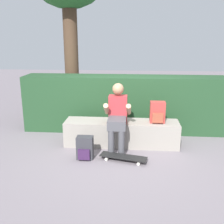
{
  "coord_description": "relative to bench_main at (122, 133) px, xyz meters",
  "views": [
    {
      "loc": [
        0.22,
        -4.68,
        2.06
      ],
      "look_at": [
        -0.18,
        0.19,
        0.68
      ],
      "focal_mm": 43.46,
      "sensor_mm": 36.0,
      "label": 1
    }
  ],
  "objects": [
    {
      "name": "hedge_row",
      "position": [
        -0.0,
        0.89,
        0.37
      ],
      "size": [
        4.37,
        0.67,
        1.22
      ],
      "color": "#214326",
      "rests_on": "ground"
    },
    {
      "name": "ground_plane",
      "position": [
        0.0,
        -0.27,
        -0.24
      ],
      "size": [
        24.0,
        24.0,
        0.0
      ],
      "primitive_type": "plane",
      "color": "slate"
    },
    {
      "name": "bench_main",
      "position": [
        0.0,
        0.0,
        0.0
      ],
      "size": [
        2.18,
        0.52,
        0.48
      ],
      "color": "gray",
      "rests_on": "ground"
    },
    {
      "name": "person_skater",
      "position": [
        -0.07,
        -0.22,
        0.43
      ],
      "size": [
        0.49,
        0.62,
        1.23
      ],
      "color": "#B73338",
      "rests_on": "ground"
    },
    {
      "name": "backpack_on_bench",
      "position": [
        0.67,
        -0.01,
        0.43
      ],
      "size": [
        0.28,
        0.23,
        0.4
      ],
      "color": "#B23833",
      "rests_on": "bench_main"
    },
    {
      "name": "skateboard_near_person",
      "position": [
        0.07,
        -0.73,
        -0.16
      ],
      "size": [
        0.82,
        0.38,
        0.09
      ],
      "color": "black",
      "rests_on": "ground"
    },
    {
      "name": "backpack_on_ground",
      "position": [
        -0.6,
        -0.68,
        -0.04
      ],
      "size": [
        0.28,
        0.23,
        0.4
      ],
      "color": "#333338",
      "rests_on": "ground"
    }
  ]
}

